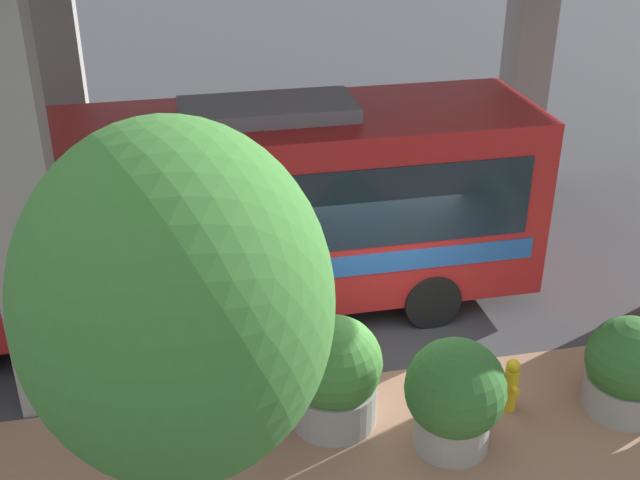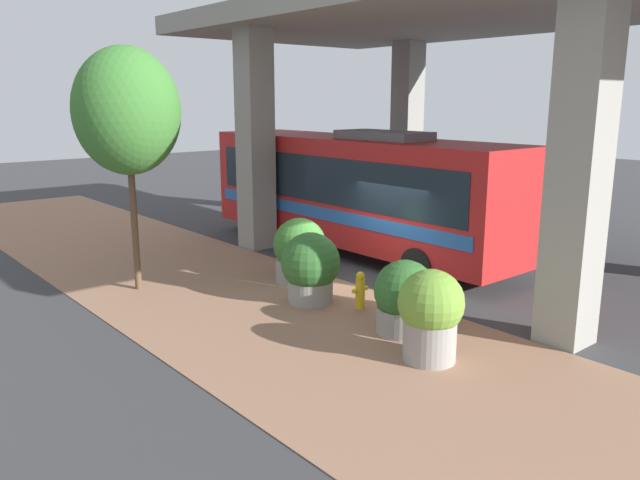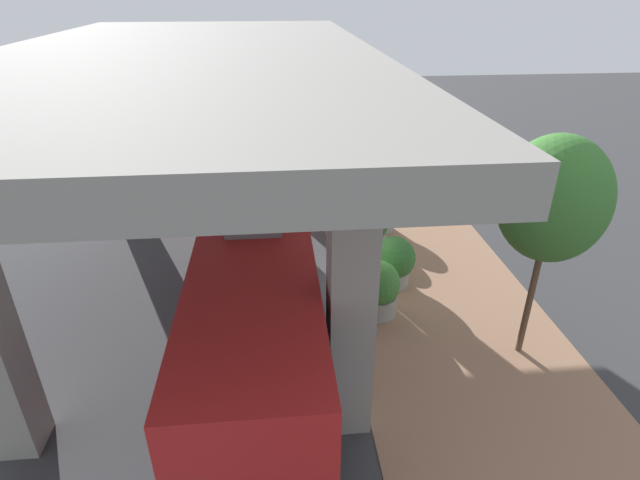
% 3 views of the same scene
% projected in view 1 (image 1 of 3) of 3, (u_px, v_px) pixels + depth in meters
% --- Properties ---
extents(ground_plane, '(80.00, 80.00, 0.00)m').
position_uv_depth(ground_plane, '(400.00, 371.00, 12.79)').
color(ground_plane, '#38383A').
rests_on(ground_plane, ground).
extents(bus, '(2.79, 11.36, 3.79)m').
position_uv_depth(bus, '(204.00, 207.00, 13.46)').
color(bus, '#B21E1E').
rests_on(bus, ground).
extents(fire_hydrant, '(0.45, 0.21, 0.89)m').
position_uv_depth(fire_hydrant, '(511.00, 385.00, 11.75)').
color(fire_hydrant, gold).
rests_on(fire_hydrant, ground).
extents(planter_front, '(1.38, 1.38, 1.70)m').
position_uv_depth(planter_front, '(334.00, 374.00, 11.37)').
color(planter_front, gray).
rests_on(planter_front, ground).
extents(planter_middle, '(1.39, 1.39, 1.68)m').
position_uv_depth(planter_middle, '(455.00, 396.00, 10.89)').
color(planter_middle, gray).
rests_on(planter_middle, ground).
extents(planter_extra, '(1.26, 1.26, 1.53)m').
position_uv_depth(planter_extra, '(628.00, 368.00, 11.63)').
color(planter_extra, gray).
rests_on(planter_extra, ground).
extents(street_tree_near, '(2.52, 2.52, 5.92)m').
position_uv_depth(street_tree_near, '(176.00, 306.00, 6.29)').
color(street_tree_near, brown).
rests_on(street_tree_near, ground).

